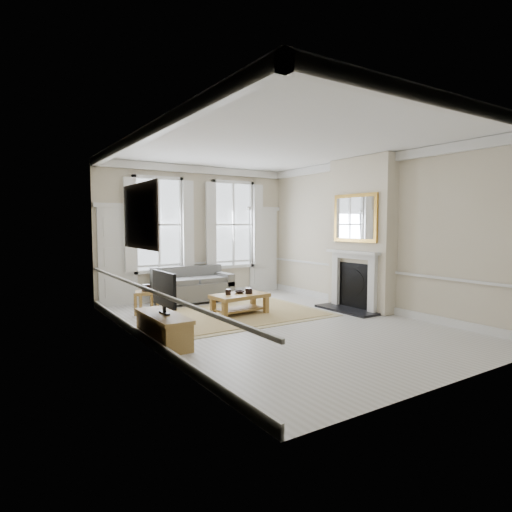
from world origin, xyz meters
TOP-DOWN VIEW (x-y plane):
  - floor at (0.00, 0.00)m, footprint 7.20×7.20m
  - ceiling at (0.00, 0.00)m, footprint 7.20×7.20m
  - back_wall at (0.00, 3.60)m, footprint 5.20×0.00m
  - left_wall at (-2.60, 0.00)m, footprint 0.00×7.20m
  - right_wall at (2.60, 0.00)m, footprint 0.00×7.20m
  - window_left at (-1.05, 3.55)m, footprint 1.26×0.20m
  - window_right at (1.05, 3.55)m, footprint 1.26×0.20m
  - door_left at (-2.05, 3.56)m, footprint 0.90×0.08m
  - door_right at (2.05, 3.56)m, footprint 0.90×0.08m
  - painting at (-2.56, 0.30)m, footprint 0.05×1.66m
  - chimney_breast at (2.43, 0.20)m, footprint 0.35×1.70m
  - hearth at (2.00, 0.20)m, footprint 0.55×1.50m
  - fireplace at (2.20, 0.20)m, footprint 0.21×1.45m
  - mirror at (2.21, 0.20)m, footprint 0.06×1.26m
  - sofa at (-0.38, 3.11)m, footprint 1.87×0.91m
  - side_table at (-1.89, 2.08)m, footprint 0.54×0.54m
  - rug at (-0.16, 1.18)m, footprint 3.50×2.60m
  - coffee_table at (-0.16, 1.18)m, footprint 1.22×0.77m
  - ceramic_pot_a at (-0.41, 1.23)m, footprint 0.12×0.12m
  - ceramic_pot_b at (0.04, 1.13)m, footprint 0.16×0.16m
  - bowl at (-0.11, 1.28)m, footprint 0.27×0.27m
  - tv_stand at (-2.34, -0.09)m, footprint 0.44×1.37m
  - tv at (-2.32, -0.09)m, footprint 0.08×0.90m

SIDE VIEW (x-z plane):
  - floor at x=0.00m, z-range 0.00..0.00m
  - rug at x=-0.16m, z-range 0.00..0.02m
  - hearth at x=2.00m, z-range 0.00..0.05m
  - tv_stand at x=-2.34m, z-range 0.00..0.49m
  - coffee_table at x=-0.16m, z-range 0.14..0.58m
  - sofa at x=-0.38m, z-range -0.07..0.79m
  - side_table at x=-1.89m, z-range 0.16..0.69m
  - bowl at x=-0.11m, z-range 0.44..0.49m
  - ceramic_pot_b at x=0.04m, z-range 0.44..0.55m
  - ceramic_pot_a at x=-0.41m, z-range 0.44..0.55m
  - fireplace at x=2.20m, z-range 0.07..1.40m
  - tv at x=-2.32m, z-range 0.54..1.22m
  - door_left at x=-2.05m, z-range 0.00..2.30m
  - door_right at x=2.05m, z-range 0.00..2.30m
  - back_wall at x=0.00m, z-range -0.90..4.30m
  - left_wall at x=-2.60m, z-range -1.90..5.30m
  - right_wall at x=2.60m, z-range -1.90..5.30m
  - chimney_breast at x=2.43m, z-range 0.01..3.39m
  - window_left at x=-1.05m, z-range 0.80..3.00m
  - window_right at x=1.05m, z-range 0.80..3.00m
  - painting at x=-2.56m, z-range 1.52..2.58m
  - mirror at x=2.21m, z-range 1.52..2.58m
  - ceiling at x=0.00m, z-range 3.40..3.40m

